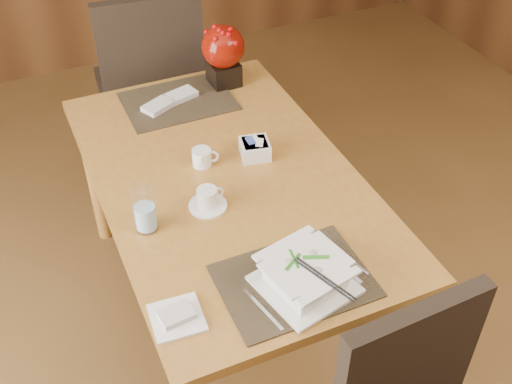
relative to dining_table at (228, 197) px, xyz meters
name	(u,v)px	position (x,y,z in m)	size (l,w,h in m)	color
dining_table	(228,197)	(0.00, 0.00, 0.00)	(0.90, 1.50, 0.75)	#A9722F
placemat_near	(294,281)	(0.00, -0.55, 0.10)	(0.45, 0.33, 0.01)	black
placemat_far	(178,101)	(0.00, 0.55, 0.10)	(0.45, 0.33, 0.01)	black
soup_setting	(305,275)	(0.02, -0.58, 0.15)	(0.31, 0.31, 0.10)	white
coffee_cup	(207,200)	(-0.12, -0.13, 0.13)	(0.13, 0.13, 0.08)	white
water_glass	(144,208)	(-0.34, -0.14, 0.19)	(0.08, 0.08, 0.18)	silver
creamer_jug	(202,157)	(-0.06, 0.10, 0.13)	(0.09, 0.09, 0.07)	white
sugar_caddy	(255,149)	(0.14, 0.07, 0.13)	(0.11, 0.11, 0.06)	white
berry_decor	(223,52)	(0.23, 0.61, 0.25)	(0.18, 0.18, 0.27)	black
napkins_far	(172,100)	(-0.03, 0.55, 0.11)	(0.25, 0.09, 0.02)	silver
bread_plate	(177,318)	(-0.37, -0.54, 0.10)	(0.15, 0.15, 0.01)	white
far_chair	(151,80)	(0.00, 1.02, -0.05)	(0.55, 0.55, 1.07)	black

